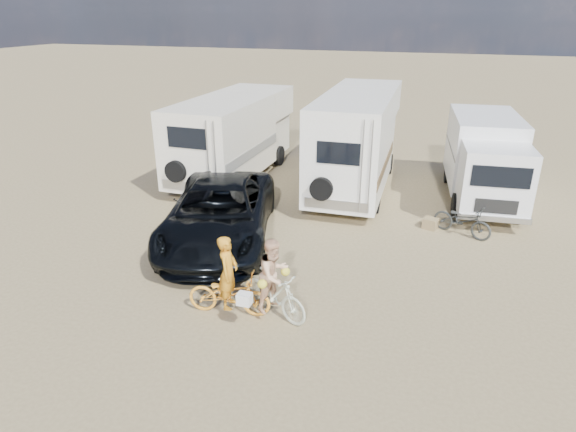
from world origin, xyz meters
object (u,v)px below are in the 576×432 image
(box_truck, at_px, (485,161))
(crate, at_px, (431,223))
(rv_left, at_px, (233,138))
(bike_woman, at_px, (274,294))
(rider_man, at_px, (228,280))
(bike_man, at_px, (229,294))
(rider_woman, at_px, (274,282))
(rv_main, at_px, (357,142))
(dark_suv, at_px, (219,213))
(cooler, at_px, (252,222))
(bike_parked, at_px, (462,220))

(box_truck, xyz_separation_m, crate, (-1.46, -2.94, -1.23))
(rv_left, xyz_separation_m, bike_woman, (4.67, -8.50, -1.02))
(rider_man, bearing_deg, bike_man, -0.00)
(box_truck, distance_m, rider_woman, 9.78)
(rider_woman, bearing_deg, rider_man, 127.13)
(bike_man, height_order, rider_man, rider_man)
(rv_main, bearing_deg, bike_woman, -92.31)
(rv_main, distance_m, dark_suv, 6.27)
(rv_main, relative_size, dark_suv, 1.18)
(rider_man, xyz_separation_m, cooler, (-1.18, 4.25, -0.60))
(dark_suv, height_order, crate, dark_suv)
(bike_man, relative_size, bike_parked, 1.04)
(rv_left, bearing_deg, bike_man, -66.20)
(cooler, bearing_deg, rider_woman, -45.79)
(rv_main, height_order, rider_man, rv_main)
(rv_main, distance_m, rider_man, 8.92)
(rv_left, height_order, rider_man, rv_left)
(rv_main, height_order, bike_man, rv_main)
(dark_suv, xyz_separation_m, rider_man, (1.76, -3.27, -0.02))
(bike_woman, distance_m, rider_man, 1.01)
(rv_left, height_order, box_truck, rv_left)
(rv_left, relative_size, bike_man, 3.77)
(bike_parked, bearing_deg, box_truck, 13.66)
(rider_man, distance_m, cooler, 4.45)
(rv_left, relative_size, box_truck, 1.18)
(rv_left, distance_m, bike_parked, 9.04)
(bike_woman, bearing_deg, cooler, 51.96)
(rv_main, relative_size, box_truck, 1.24)
(rv_main, relative_size, rider_woman, 4.42)
(rv_left, distance_m, crate, 8.20)
(box_truck, height_order, bike_woman, box_truck)
(cooler, bearing_deg, bike_man, -58.08)
(rv_main, bearing_deg, cooler, -117.52)
(dark_suv, xyz_separation_m, bike_woman, (2.71, -3.06, -0.31))
(box_truck, height_order, bike_man, box_truck)
(bike_woman, height_order, rider_man, rider_man)
(bike_woman, xyz_separation_m, bike_parked, (3.81, 5.56, -0.07))
(rv_main, bearing_deg, crate, -46.47)
(rider_man, bearing_deg, rv_left, 15.04)
(box_truck, bearing_deg, crate, -121.67)
(box_truck, xyz_separation_m, cooler, (-6.52, -4.68, -1.17))
(bike_parked, relative_size, crate, 4.30)
(bike_parked, bearing_deg, bike_woman, 169.90)
(rv_main, xyz_separation_m, bike_parked, (3.74, -3.04, -1.27))
(rv_main, xyz_separation_m, bike_woman, (-0.07, -8.60, -1.20))
(rv_main, bearing_deg, rv_left, 179.39)
(bike_woman, relative_size, crate, 4.36)
(dark_suv, distance_m, crate, 6.30)
(box_truck, relative_size, bike_woman, 3.27)
(rider_woman, bearing_deg, rv_left, 52.96)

